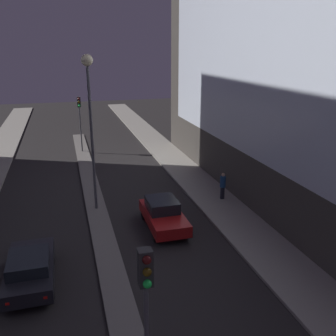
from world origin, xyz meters
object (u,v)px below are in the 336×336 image
Objects in this scene: traffic_light_near at (146,302)px; car_right_lane at (163,214)px; car_left_lane at (30,268)px; street_lamp at (89,98)px; traffic_light_mid at (80,112)px; pedestrian_on_right_sidewalk at (223,185)px.

car_right_lane is at bearing 72.94° from traffic_light_near.
traffic_light_near is at bearing -65.64° from car_left_lane.
traffic_light_mid is at bearing 90.00° from street_lamp.
traffic_light_near and traffic_light_mid have the same top height.
traffic_light_mid is 16.37m from pedestrian_on_right_sidewalk.
car_left_lane is (-3.29, -6.67, -5.98)m from street_lamp.
car_left_lane is 2.46× the size of pedestrian_on_right_sidewalk.
traffic_light_mid is 20.58m from car_left_lane.
traffic_light_near is at bearing -90.00° from traffic_light_mid.
pedestrian_on_right_sidewalk is (4.56, 2.52, 0.28)m from car_right_lane.
street_lamp is at bearing 135.59° from car_right_lane.
traffic_light_mid is 17.22m from car_right_lane.
traffic_light_mid is at bearing 80.71° from car_left_lane.
car_right_lane is (6.57, 3.45, 0.05)m from car_left_lane.
street_lamp is 2.13× the size of car_right_lane.
pedestrian_on_right_sidewalk is at bearing -60.92° from traffic_light_mid.
car_right_lane is (3.29, 10.71, -3.01)m from traffic_light_near.
traffic_light_near is 15.62m from pedestrian_on_right_sidewalk.
traffic_light_mid is 2.92× the size of pedestrian_on_right_sidewalk.
car_left_lane is (-3.29, 7.26, -3.05)m from traffic_light_near.
pedestrian_on_right_sidewalk is (7.85, 13.23, -2.73)m from traffic_light_near.
car_right_lane is at bearing -151.03° from pedestrian_on_right_sidewalk.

